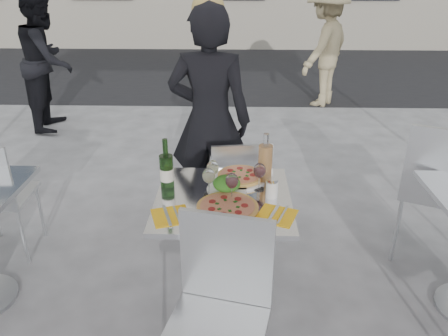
{
  "coord_description": "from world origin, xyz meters",
  "views": [
    {
      "loc": [
        0.06,
        -2.04,
        1.89
      ],
      "look_at": [
        0.0,
        0.15,
        0.85
      ],
      "focal_mm": 35.0,
      "sensor_mm": 36.0,
      "label": 1
    }
  ],
  "objects_px": {
    "wineglass_red_b": "(260,171)",
    "napkin_left": "(171,216)",
    "salad_plate": "(227,185)",
    "wineglass_red_a": "(232,182)",
    "side_chair_rfar": "(439,184)",
    "sugar_shaker": "(272,188)",
    "chair_far": "(239,187)",
    "pedestrian_a": "(47,61)",
    "pedestrian_b": "(325,47)",
    "pizza_far": "(240,177)",
    "main_table": "(223,230)",
    "wineglass_white_b": "(213,168)",
    "napkin_right": "(277,215)",
    "carafe": "(265,163)",
    "chair_near": "(220,303)",
    "wine_bottle": "(167,170)",
    "pizza_near": "(227,207)",
    "wineglass_white_a": "(209,177)",
    "woman_diner": "(210,121)"
  },
  "relations": [
    {
      "from": "wineglass_red_b",
      "to": "napkin_left",
      "type": "bearing_deg",
      "value": -146.62
    },
    {
      "from": "salad_plate",
      "to": "wineglass_red_a",
      "type": "xyz_separation_m",
      "value": [
        0.03,
        -0.1,
        0.07
      ]
    },
    {
      "from": "side_chair_rfar",
      "to": "sugar_shaker",
      "type": "relative_size",
      "value": 9.43
    },
    {
      "from": "chair_far",
      "to": "wineglass_red_b",
      "type": "xyz_separation_m",
      "value": [
        0.1,
        -0.48,
        0.35
      ]
    },
    {
      "from": "pedestrian_a",
      "to": "wineglass_red_a",
      "type": "relative_size",
      "value": 10.44
    },
    {
      "from": "chair_far",
      "to": "salad_plate",
      "type": "distance_m",
      "value": 0.58
    },
    {
      "from": "pedestrian_b",
      "to": "wineglass_red_b",
      "type": "distance_m",
      "value": 4.23
    },
    {
      "from": "pizza_far",
      "to": "wineglass_red_a",
      "type": "distance_m",
      "value": 0.27
    },
    {
      "from": "main_table",
      "to": "sugar_shaker",
      "type": "xyz_separation_m",
      "value": [
        0.26,
        0.01,
        0.26
      ]
    },
    {
      "from": "wineglass_white_b",
      "to": "side_chair_rfar",
      "type": "bearing_deg",
      "value": 13.8
    },
    {
      "from": "chair_far",
      "to": "wineglass_white_b",
      "type": "distance_m",
      "value": 0.59
    },
    {
      "from": "wineglass_red_a",
      "to": "pedestrian_a",
      "type": "bearing_deg",
      "value": 125.22
    },
    {
      "from": "napkin_right",
      "to": "main_table",
      "type": "bearing_deg",
      "value": 167.67
    },
    {
      "from": "pedestrian_b",
      "to": "carafe",
      "type": "bearing_deg",
      "value": 19.49
    },
    {
      "from": "wineglass_white_b",
      "to": "pedestrian_a",
      "type": "bearing_deg",
      "value": 125.27
    },
    {
      "from": "pizza_far",
      "to": "chair_near",
      "type": "bearing_deg",
      "value": -96.49
    },
    {
      "from": "wine_bottle",
      "to": "wineglass_white_b",
      "type": "distance_m",
      "value": 0.25
    },
    {
      "from": "carafe",
      "to": "pedestrian_b",
      "type": "bearing_deg",
      "value": 75.14
    },
    {
      "from": "wineglass_red_a",
      "to": "wineglass_red_b",
      "type": "distance_m",
      "value": 0.2
    },
    {
      "from": "carafe",
      "to": "wineglass_white_b",
      "type": "height_order",
      "value": "carafe"
    },
    {
      "from": "wineglass_red_a",
      "to": "napkin_right",
      "type": "distance_m",
      "value": 0.29
    },
    {
      "from": "pizza_far",
      "to": "wine_bottle",
      "type": "relative_size",
      "value": 1.03
    },
    {
      "from": "chair_near",
      "to": "pizza_near",
      "type": "relative_size",
      "value": 2.94
    },
    {
      "from": "salad_plate",
      "to": "carafe",
      "type": "relative_size",
      "value": 0.76
    },
    {
      "from": "main_table",
      "to": "wine_bottle",
      "type": "height_order",
      "value": "wine_bottle"
    },
    {
      "from": "chair_near",
      "to": "wineglass_red_b",
      "type": "relative_size",
      "value": 5.89
    },
    {
      "from": "wineglass_white_a",
      "to": "salad_plate",
      "type": "bearing_deg",
      "value": 27.17
    },
    {
      "from": "side_chair_rfar",
      "to": "wineglass_red_b",
      "type": "xyz_separation_m",
      "value": [
        -1.18,
        -0.38,
        0.26
      ]
    },
    {
      "from": "salad_plate",
      "to": "carafe",
      "type": "distance_m",
      "value": 0.26
    },
    {
      "from": "salad_plate",
      "to": "wineglass_red_a",
      "type": "distance_m",
      "value": 0.13
    },
    {
      "from": "sugar_shaker",
      "to": "wineglass_white_b",
      "type": "bearing_deg",
      "value": 160.5
    },
    {
      "from": "chair_far",
      "to": "pizza_far",
      "type": "height_order",
      "value": "chair_far"
    },
    {
      "from": "wineglass_red_a",
      "to": "napkin_left",
      "type": "xyz_separation_m",
      "value": [
        -0.3,
        -0.17,
        -0.11
      ]
    },
    {
      "from": "main_table",
      "to": "woman_diner",
      "type": "bearing_deg",
      "value": 97.38
    },
    {
      "from": "napkin_left",
      "to": "wineglass_red_b",
      "type": "bearing_deg",
      "value": 14.91
    },
    {
      "from": "chair_near",
      "to": "side_chair_rfar",
      "type": "bearing_deg",
      "value": 50.68
    },
    {
      "from": "sugar_shaker",
      "to": "napkin_right",
      "type": "bearing_deg",
      "value": -86.4
    },
    {
      "from": "wine_bottle",
      "to": "wineglass_red_b",
      "type": "relative_size",
      "value": 1.87
    },
    {
      "from": "carafe",
      "to": "sugar_shaker",
      "type": "xyz_separation_m",
      "value": [
        0.03,
        -0.18,
        -0.06
      ]
    },
    {
      "from": "wineglass_red_b",
      "to": "napkin_right",
      "type": "height_order",
      "value": "wineglass_red_b"
    },
    {
      "from": "salad_plate",
      "to": "wineglass_red_a",
      "type": "relative_size",
      "value": 1.4
    },
    {
      "from": "wineglass_red_a",
      "to": "wineglass_white_a",
      "type": "bearing_deg",
      "value": 155.6
    },
    {
      "from": "chair_near",
      "to": "sugar_shaker",
      "type": "relative_size",
      "value": 8.67
    },
    {
      "from": "sugar_shaker",
      "to": "napkin_left",
      "type": "bearing_deg",
      "value": -157.49
    },
    {
      "from": "salad_plate",
      "to": "pizza_near",
      "type": "bearing_deg",
      "value": -87.76
    },
    {
      "from": "main_table",
      "to": "pizza_far",
      "type": "relative_size",
      "value": 2.48
    },
    {
      "from": "main_table",
      "to": "pizza_far",
      "type": "bearing_deg",
      "value": 66.69
    },
    {
      "from": "pedestrian_b",
      "to": "sugar_shaker",
      "type": "bearing_deg",
      "value": 20.46
    },
    {
      "from": "chair_near",
      "to": "napkin_left",
      "type": "bearing_deg",
      "value": 136.91
    },
    {
      "from": "chair_far",
      "to": "napkin_right",
      "type": "height_order",
      "value": "chair_far"
    }
  ]
}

